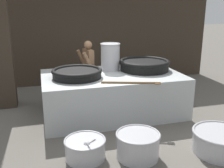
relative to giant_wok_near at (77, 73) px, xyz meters
The scene contains 12 objects.
ground_plane 1.34m from the giant_wok_near, ahead, with size 60.00×60.00×0.00m, color #666059.
back_wall 3.22m from the giant_wok_near, 74.65° to the left, with size 8.44×0.24×3.92m, color #382D23.
support_pillar 2.21m from the giant_wok_near, 142.69° to the left, with size 0.41×0.41×3.92m, color #382D23.
hearth_platform 1.01m from the giant_wok_near, ahead, with size 3.17×1.90×0.95m.
giant_wok_near is the anchor object (origin of this frame).
giant_wok_far 1.72m from the giant_wok_near, ahead, with size 1.23×1.23×0.25m.
stock_pot 1.07m from the giant_wok_near, 30.71° to the left, with size 0.49×0.49×0.65m.
stirring_paddle 1.29m from the giant_wok_near, 36.84° to the right, with size 1.17×0.44×0.04m.
cook 1.44m from the giant_wok_near, 69.86° to the left, with size 0.43×0.62×1.58m.
prep_bowl_vegetables 1.92m from the giant_wok_near, 94.77° to the right, with size 0.70×0.90×0.62m.
prep_bowl_meat 3.14m from the giant_wok_near, 44.93° to the right, with size 0.97×0.97×0.39m.
prep_bowl_extra 2.19m from the giant_wok_near, 69.57° to the right, with size 0.74×0.74×0.44m.
Camera 1 is at (-1.56, -5.64, 2.42)m, focal length 42.00 mm.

